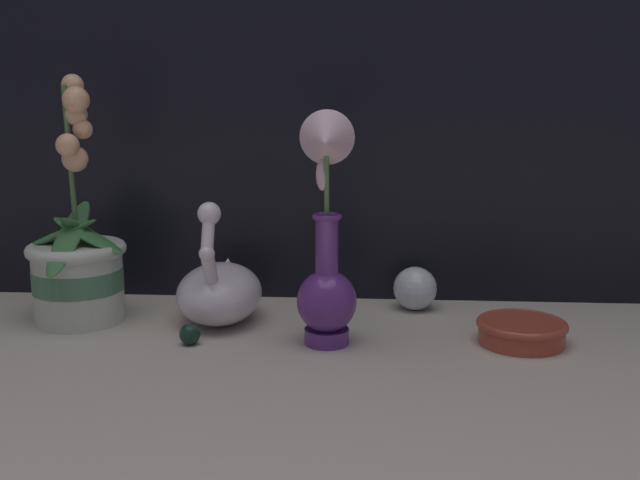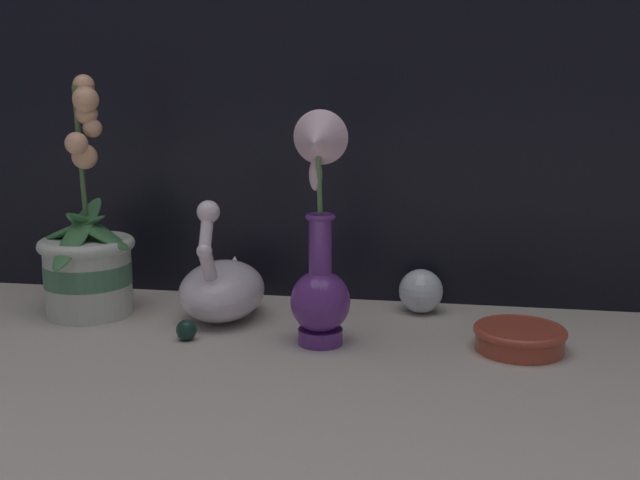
% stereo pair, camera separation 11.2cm
% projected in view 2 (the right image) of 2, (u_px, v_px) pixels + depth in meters
% --- Properties ---
extents(ground_plane, '(2.80, 2.80, 0.00)m').
position_uv_depth(ground_plane, '(283.00, 357.00, 1.01)').
color(ground_plane, '#BCB2A3').
extents(orchid_potted_plant, '(0.17, 0.18, 0.38)m').
position_uv_depth(orchid_potted_plant, '(88.00, 259.00, 1.18)').
color(orchid_potted_plant, beige).
rests_on(orchid_potted_plant, ground_plane).
extents(swan_figurine, '(0.13, 0.20, 0.20)m').
position_uv_depth(swan_figurine, '(223.00, 287.00, 1.16)').
color(swan_figurine, white).
rests_on(swan_figurine, ground_plane).
extents(blue_vase, '(0.08, 0.10, 0.33)m').
position_uv_depth(blue_vase, '(320.00, 257.00, 1.03)').
color(blue_vase, '#602D7F').
rests_on(blue_vase, ground_plane).
extents(glass_sphere, '(0.07, 0.07, 0.07)m').
position_uv_depth(glass_sphere, '(421.00, 291.00, 1.20)').
color(glass_sphere, silver).
rests_on(glass_sphere, ground_plane).
extents(amber_dish, '(0.13, 0.13, 0.03)m').
position_uv_depth(amber_dish, '(520.00, 337.00, 1.03)').
color(amber_dish, '#A8422D').
rests_on(amber_dish, ground_plane).
extents(glass_bauble, '(0.03, 0.03, 0.03)m').
position_uv_depth(glass_bauble, '(186.00, 330.00, 1.07)').
color(glass_bauble, '#142D23').
rests_on(glass_bauble, ground_plane).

